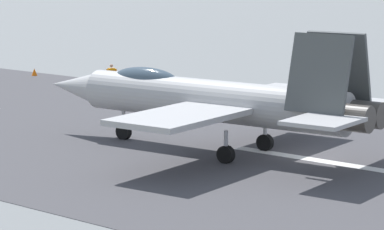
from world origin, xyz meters
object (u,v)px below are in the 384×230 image
(crew_person, at_px, (112,77))
(marker_cone_mid, at_px, (291,102))
(marker_cone_far, at_px, (34,72))
(fighter_jet, at_px, (212,99))

(crew_person, height_order, marker_cone_mid, crew_person)
(marker_cone_mid, relative_size, marker_cone_far, 1.00)
(fighter_jet, distance_m, marker_cone_far, 30.00)
(crew_person, xyz_separation_m, marker_cone_far, (9.49, -1.66, -0.57))
(fighter_jet, bearing_deg, marker_cone_far, -25.93)
(fighter_jet, bearing_deg, crew_person, -33.26)
(crew_person, distance_m, marker_cone_mid, 13.01)
(crew_person, distance_m, marker_cone_far, 9.66)
(marker_cone_mid, bearing_deg, marker_cone_far, 0.00)
(fighter_jet, height_order, marker_cone_mid, fighter_jet)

